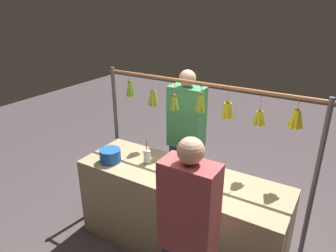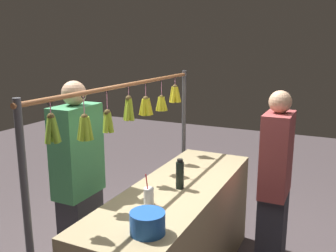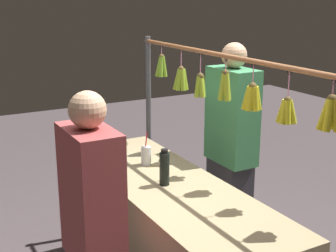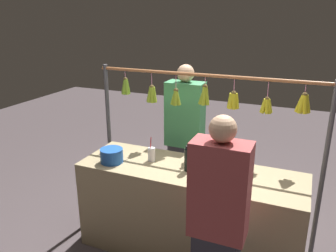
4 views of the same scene
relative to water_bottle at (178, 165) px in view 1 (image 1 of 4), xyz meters
name	(u,v)px [view 1 (image 1 of 4)]	position (x,y,z in m)	size (l,w,h in m)	color
ground_plane	(179,247)	(-0.01, -0.04, -1.00)	(12.00, 12.00, 0.00)	#493F41
market_counter	(179,212)	(-0.01, -0.04, -0.56)	(2.07, 0.66, 0.89)	tan
display_rack	(203,124)	(-0.03, -0.45, 0.27)	(2.31, 0.12, 1.72)	#4C4C51
water_bottle	(178,165)	(0.00, 0.00, 0.00)	(0.06, 0.06, 0.24)	black
blue_bucket	(110,155)	(0.73, 0.11, -0.05)	(0.21, 0.21, 0.13)	#1D51AA
drink_cup	(147,157)	(0.39, -0.07, -0.05)	(0.07, 0.07, 0.24)	silver
vendor_person	(186,143)	(0.31, -0.75, -0.15)	(0.41, 0.22, 1.73)	#2D2D38
customer_person	(188,243)	(-0.46, 0.65, -0.19)	(0.39, 0.21, 1.64)	#2D2D38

